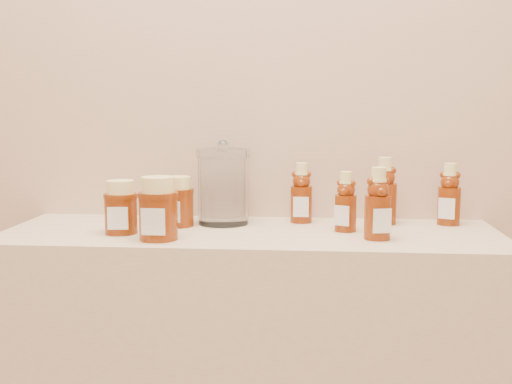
# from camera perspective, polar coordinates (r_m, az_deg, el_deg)

# --- Properties ---
(wall_back) EXTENTS (3.50, 0.02, 2.70)m
(wall_back) POSITION_cam_1_polar(r_m,az_deg,el_deg) (1.73, 0.15, 12.61)
(wall_back) COLOR tan
(wall_back) RESTS_ON ground
(bear_bottle_back_left) EXTENTS (0.06, 0.06, 0.18)m
(bear_bottle_back_left) POSITION_cam_1_polar(r_m,az_deg,el_deg) (1.66, 4.05, 0.29)
(bear_bottle_back_left) COLOR #621F07
(bear_bottle_back_left) RESTS_ON display_table
(bear_bottle_back_mid) EXTENTS (0.08, 0.08, 0.19)m
(bear_bottle_back_mid) POSITION_cam_1_polar(r_m,az_deg,el_deg) (1.67, 11.37, 0.49)
(bear_bottle_back_mid) COLOR #621F07
(bear_bottle_back_mid) RESTS_ON display_table
(bear_bottle_back_right) EXTENTS (0.08, 0.08, 0.18)m
(bear_bottle_back_right) POSITION_cam_1_polar(r_m,az_deg,el_deg) (1.70, 16.82, 0.17)
(bear_bottle_back_right) COLOR #621F07
(bear_bottle_back_right) RESTS_ON display_table
(bear_bottle_front_left) EXTENTS (0.07, 0.07, 0.16)m
(bear_bottle_front_left) POSITION_cam_1_polar(r_m,az_deg,el_deg) (1.56, 8.00, -0.50)
(bear_bottle_front_left) COLOR #621F07
(bear_bottle_front_left) RESTS_ON display_table
(bear_bottle_front_right) EXTENTS (0.08, 0.08, 0.19)m
(bear_bottle_front_right) POSITION_cam_1_polar(r_m,az_deg,el_deg) (1.47, 10.78, -0.59)
(bear_bottle_front_right) COLOR #621F07
(bear_bottle_front_right) RESTS_ON display_table
(honey_jar_left) EXTENTS (0.09, 0.09, 0.13)m
(honey_jar_left) POSITION_cam_1_polar(r_m,az_deg,el_deg) (1.55, -11.93, -1.31)
(honey_jar_left) COLOR #621F07
(honey_jar_left) RESTS_ON display_table
(honey_jar_back) EXTENTS (0.10, 0.10, 0.13)m
(honey_jar_back) POSITION_cam_1_polar(r_m,az_deg,el_deg) (1.62, -6.92, -0.84)
(honey_jar_back) COLOR #621F07
(honey_jar_back) RESTS_ON display_table
(honey_jar_front) EXTENTS (0.09, 0.09, 0.14)m
(honey_jar_front) POSITION_cam_1_polar(r_m,az_deg,el_deg) (1.46, -8.69, -1.44)
(honey_jar_front) COLOR #621F07
(honey_jar_front) RESTS_ON display_table
(glass_canister) EXTENTS (0.15, 0.15, 0.21)m
(glass_canister) POSITION_cam_1_polar(r_m,az_deg,el_deg) (1.64, -2.94, 0.78)
(glass_canister) COLOR white
(glass_canister) RESTS_ON display_table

